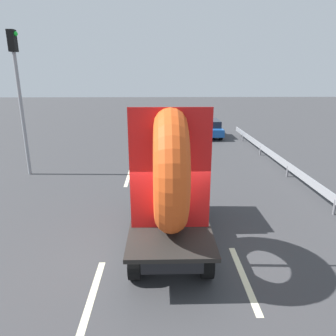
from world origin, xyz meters
TOP-DOWN VIEW (x-y plane):
  - ground_plane at (0.00, 0.00)m, footprint 120.00×120.00m
  - flatbed_truck at (0.17, 0.78)m, footprint 2.02×5.12m
  - distant_sedan at (3.67, 16.39)m, footprint 1.73×4.04m
  - traffic_light at (-6.41, 7.17)m, footprint 0.42×0.36m
  - guardrail at (5.94, 8.50)m, footprint 0.10×16.52m
  - lane_dash_left_near at (-1.58, -1.65)m, footprint 0.16×2.53m
  - lane_dash_left_far at (-1.58, 6.71)m, footprint 0.16×2.97m
  - lane_dash_right_near at (1.92, -1.08)m, footprint 0.16×2.60m
  - lane_dash_right_far at (1.92, 6.71)m, footprint 0.16×2.20m

SIDE VIEW (x-z plane):
  - ground_plane at x=0.00m, z-range 0.00..0.00m
  - lane_dash_left_near at x=-1.58m, z-range 0.00..0.01m
  - lane_dash_left_far at x=-1.58m, z-range 0.00..0.01m
  - lane_dash_right_near at x=1.92m, z-range 0.00..0.01m
  - lane_dash_right_far at x=1.92m, z-range 0.00..0.01m
  - guardrail at x=5.94m, z-range 0.18..0.89m
  - distant_sedan at x=3.67m, z-range 0.05..1.37m
  - flatbed_truck at x=0.17m, z-range -0.13..3.85m
  - traffic_light at x=-6.41m, z-range 0.93..7.44m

